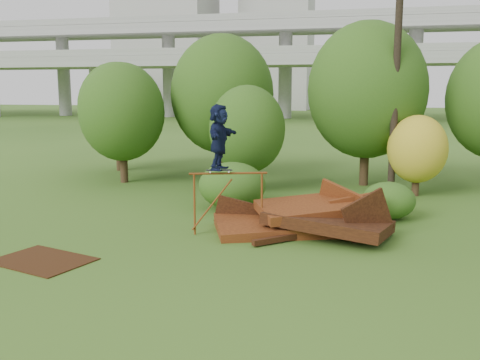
% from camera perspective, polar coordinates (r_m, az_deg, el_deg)
% --- Properties ---
extents(ground, '(240.00, 240.00, 0.00)m').
position_cam_1_polar(ground, '(13.83, 1.35, -8.04)').
color(ground, '#2D5116').
rests_on(ground, ground).
extents(scrap_pile, '(5.54, 3.62, 1.89)m').
position_cam_1_polar(scrap_pile, '(15.95, 6.75, -4.26)').
color(scrap_pile, '#421C0B').
rests_on(scrap_pile, ground).
extents(grind_rail, '(2.18, 0.76, 1.84)m').
position_cam_1_polar(grind_rail, '(15.54, -1.26, -1.20)').
color(grind_rail, brown).
rests_on(grind_rail, ground).
extents(skateboard, '(0.78, 0.42, 0.08)m').
position_cam_1_polar(skateboard, '(15.42, -2.22, 1.05)').
color(skateboard, black).
rests_on(skateboard, grind_rail).
extents(skater, '(0.67, 1.78, 1.88)m').
position_cam_1_polar(skater, '(15.30, -2.25, 4.59)').
color(skater, '#0F1634').
rests_on(skater, skateboard).
extents(flat_plate, '(2.69, 2.25, 0.03)m').
position_cam_1_polar(flat_plate, '(14.25, -20.32, -8.05)').
color(flat_plate, '#331B0B').
rests_on(flat_plate, ground).
extents(tree_0, '(3.83, 3.83, 5.41)m').
position_cam_1_polar(tree_0, '(24.71, -12.48, 7.09)').
color(tree_0, black).
rests_on(tree_0, ground).
extents(tree_1, '(4.87, 4.87, 6.78)m').
position_cam_1_polar(tree_1, '(25.57, -1.90, 9.13)').
color(tree_1, black).
rests_on(tree_1, ground).
extents(tree_2, '(3.11, 3.11, 4.39)m').
position_cam_1_polar(tree_2, '(21.83, 0.77, 5.41)').
color(tree_2, black).
rests_on(tree_2, ground).
extents(tree_3, '(5.13, 5.13, 7.12)m').
position_cam_1_polar(tree_3, '(24.03, 13.40, 9.29)').
color(tree_3, black).
rests_on(tree_3, ground).
extents(tree_4, '(2.33, 2.33, 3.22)m').
position_cam_1_polar(tree_4, '(22.23, 18.40, 3.14)').
color(tree_4, black).
rests_on(tree_4, ground).
extents(tree_6, '(4.01, 4.01, 5.60)m').
position_cam_1_polar(tree_6, '(28.50, -12.92, 7.57)').
color(tree_6, black).
rests_on(tree_6, ground).
extents(shrub_left, '(2.41, 2.22, 1.67)m').
position_cam_1_polar(shrub_left, '(18.97, -0.83, -0.58)').
color(shrub_left, '#244913').
rests_on(shrub_left, ground).
extents(shrub_right, '(1.73, 1.59, 1.23)m').
position_cam_1_polar(shrub_right, '(18.15, 15.57, -2.12)').
color(shrub_right, '#244913').
rests_on(shrub_right, ground).
extents(utility_pole, '(1.40, 0.28, 10.11)m').
position_cam_1_polar(utility_pole, '(22.01, 16.37, 11.68)').
color(utility_pole, black).
rests_on(utility_pole, ground).
extents(freeway_overpass, '(160.00, 15.00, 13.70)m').
position_cam_1_polar(freeway_overpass, '(76.11, 11.46, 14.06)').
color(freeway_overpass, gray).
rests_on(freeway_overpass, ground).
extents(building_left, '(18.00, 16.00, 35.00)m').
position_cam_1_polar(building_left, '(116.08, -7.73, 16.13)').
color(building_left, '#9E9E99').
rests_on(building_left, ground).
extents(building_right, '(14.00, 14.00, 28.00)m').
position_cam_1_polar(building_right, '(116.82, 4.06, 14.43)').
color(building_right, '#9E9E99').
rests_on(building_right, ground).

